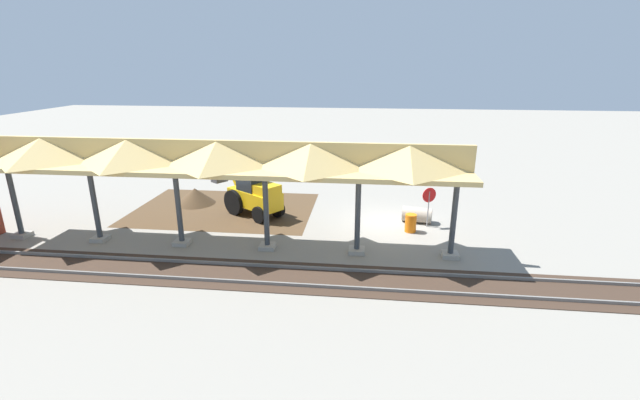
{
  "coord_description": "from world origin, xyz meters",
  "views": [
    {
      "loc": [
        1.13,
        21.33,
        8.0
      ],
      "look_at": [
        3.36,
        1.49,
        1.6
      ],
      "focal_mm": 24.0,
      "sensor_mm": 36.0,
      "label": 1
    }
  ],
  "objects_px": {
    "backhoe": "(253,193)",
    "concrete_pipe": "(417,215)",
    "stop_sign": "(429,199)",
    "traffic_barrel": "(411,223)"
  },
  "relations": [
    {
      "from": "backhoe",
      "to": "concrete_pipe",
      "type": "xyz_separation_m",
      "value": [
        -8.84,
        0.2,
        -0.87
      ]
    },
    {
      "from": "concrete_pipe",
      "to": "backhoe",
      "type": "bearing_deg",
      "value": -1.29
    },
    {
      "from": "stop_sign",
      "to": "backhoe",
      "type": "bearing_deg",
      "value": -4.97
    },
    {
      "from": "stop_sign",
      "to": "concrete_pipe",
      "type": "height_order",
      "value": "stop_sign"
    },
    {
      "from": "stop_sign",
      "to": "backhoe",
      "type": "relative_size",
      "value": 0.43
    },
    {
      "from": "stop_sign",
      "to": "traffic_barrel",
      "type": "xyz_separation_m",
      "value": [
        0.91,
        0.79,
        -1.03
      ]
    },
    {
      "from": "backhoe",
      "to": "concrete_pipe",
      "type": "distance_m",
      "value": 8.89
    },
    {
      "from": "stop_sign",
      "to": "traffic_barrel",
      "type": "bearing_deg",
      "value": 40.78
    },
    {
      "from": "concrete_pipe",
      "to": "stop_sign",
      "type": "bearing_deg",
      "value": 126.79
    },
    {
      "from": "stop_sign",
      "to": "traffic_barrel",
      "type": "height_order",
      "value": "stop_sign"
    }
  ]
}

